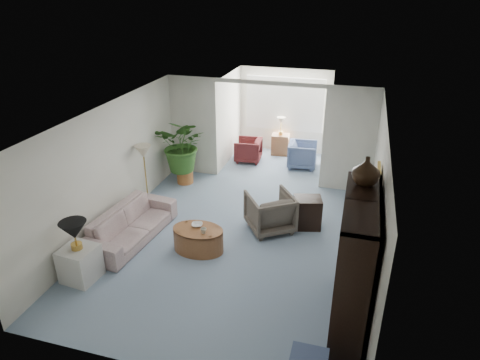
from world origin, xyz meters
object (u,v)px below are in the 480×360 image
(end_table, at_px, (80,264))
(coffee_table, at_px, (198,239))
(sofa, at_px, (131,224))
(framed_picture, at_px, (378,182))
(cabinet_urn, at_px, (366,171))
(plant_pot, at_px, (185,177))
(sunroom_chair_blue, at_px, (302,155))
(sunroom_chair_maroon, at_px, (248,150))
(side_table_dark, at_px, (307,213))
(coffee_cup, at_px, (204,231))
(table_lamp, at_px, (74,230))
(sunroom_table, at_px, (280,144))
(floor_lamp, at_px, (143,152))
(coffee_bowl, at_px, (197,225))
(entertainment_cabinet, at_px, (355,263))
(wingback_chair, at_px, (270,212))

(end_table, distance_m, coffee_table, 2.07)
(end_table, bearing_deg, sofa, 81.57)
(framed_picture, height_order, cabinet_urn, cabinet_urn)
(framed_picture, xyz_separation_m, plant_pot, (-4.38, 2.45, -1.54))
(framed_picture, xyz_separation_m, sofa, (-4.39, -0.19, -1.39))
(coffee_table, xyz_separation_m, sunroom_chair_blue, (1.26, 4.44, 0.12))
(sunroom_chair_blue, relative_size, sunroom_chair_maroon, 1.07)
(side_table_dark, xyz_separation_m, cabinet_urn, (0.96, -1.95, 1.87))
(side_table_dark, xyz_separation_m, plant_pot, (-3.19, 1.27, -0.16))
(coffee_cup, distance_m, plant_pot, 3.17)
(table_lamp, bearing_deg, sunroom_chair_maroon, 76.83)
(table_lamp, distance_m, sunroom_table, 6.88)
(end_table, xyz_separation_m, floor_lamp, (-0.17, 2.74, 0.95))
(framed_picture, height_order, floor_lamp, framed_picture)
(sunroom_chair_maroon, relative_size, sunroom_table, 1.19)
(table_lamp, xyz_separation_m, coffee_bowl, (1.54, 1.43, -0.47))
(cabinet_urn, bearing_deg, entertainment_cabinet, -90.00)
(cabinet_urn, distance_m, plant_pot, 5.62)
(coffee_cup, height_order, sunroom_chair_maroon, sunroom_chair_maroon)
(wingback_chair, relative_size, cabinet_urn, 2.13)
(sofa, xyz_separation_m, coffee_bowl, (1.34, 0.08, 0.17))
(framed_picture, relative_size, end_table, 0.84)
(coffee_bowl, height_order, plant_pot, coffee_bowl)
(sunroom_chair_blue, distance_m, sunroom_table, 1.06)
(end_table, height_order, sunroom_chair_maroon, sunroom_chair_maroon)
(coffee_table, xyz_separation_m, entertainment_cabinet, (2.77, -1.06, 0.77))
(table_lamp, bearing_deg, coffee_bowl, 42.91)
(coffee_cup, bearing_deg, table_lamp, -144.73)
(end_table, xyz_separation_m, coffee_table, (1.59, 1.33, -0.07))
(end_table, distance_m, cabinet_urn, 4.81)
(sofa, height_order, table_lamp, table_lamp)
(coffee_bowl, distance_m, side_table_dark, 2.27)
(framed_picture, distance_m, sunroom_chair_maroon, 5.51)
(sunroom_chair_blue, bearing_deg, sunroom_table, 40.57)
(sunroom_chair_blue, bearing_deg, floor_lamp, 130.74)
(floor_lamp, distance_m, sunroom_chair_blue, 4.38)
(wingback_chair, xyz_separation_m, sunroom_table, (-0.60, 4.11, -0.10))
(entertainment_cabinet, distance_m, sunroom_chair_maroon, 6.31)
(wingback_chair, xyz_separation_m, entertainment_cabinet, (1.66, -2.15, 0.60))
(coffee_cup, relative_size, side_table_dark, 0.17)
(side_table_dark, height_order, sunroom_chair_maroon, side_table_dark)
(end_table, height_order, floor_lamp, floor_lamp)
(table_lamp, height_order, plant_pot, table_lamp)
(table_lamp, xyz_separation_m, cabinet_urn, (4.36, 0.77, 1.25))
(coffee_table, height_order, side_table_dark, side_table_dark)
(floor_lamp, bearing_deg, end_table, -86.48)
(coffee_cup, height_order, sunroom_table, sunroom_table)
(coffee_cup, height_order, plant_pot, coffee_cup)
(sofa, distance_m, table_lamp, 1.51)
(entertainment_cabinet, bearing_deg, framed_picture, 79.71)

